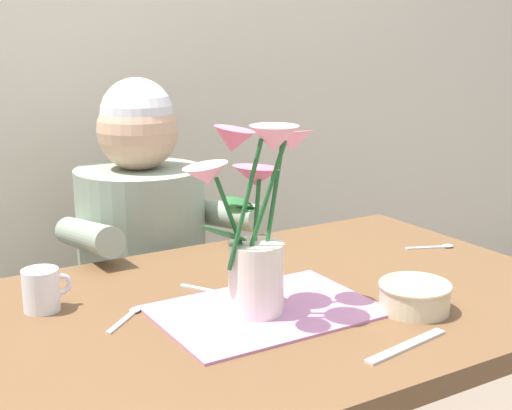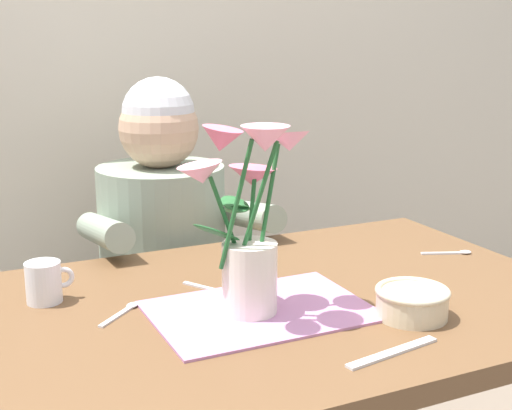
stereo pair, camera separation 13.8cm
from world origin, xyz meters
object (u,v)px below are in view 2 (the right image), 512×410
(coffee_cup, at_px, (44,282))
(flower_vase, at_px, (248,222))
(dinner_knife, at_px, (393,352))
(seated_person, at_px, (164,287))
(ceramic_bowl, at_px, (412,301))

(coffee_cup, bearing_deg, flower_vase, -34.06)
(dinner_knife, height_order, coffee_cup, coffee_cup)
(seated_person, xyz_separation_m, ceramic_bowl, (0.22, -0.80, 0.21))
(flower_vase, distance_m, coffee_cup, 0.42)
(seated_person, relative_size, coffee_cup, 12.20)
(flower_vase, relative_size, coffee_cup, 3.87)
(ceramic_bowl, height_order, dinner_knife, ceramic_bowl)
(dinner_knife, bearing_deg, flower_vase, 110.11)
(flower_vase, distance_m, ceramic_bowl, 0.33)
(dinner_knife, bearing_deg, coffee_cup, 125.47)
(dinner_knife, distance_m, coffee_cup, 0.67)
(seated_person, height_order, flower_vase, seated_person)
(ceramic_bowl, bearing_deg, flower_vase, 152.00)
(flower_vase, xyz_separation_m, dinner_knife, (0.14, -0.25, -0.17))
(seated_person, xyz_separation_m, dinner_knife, (0.09, -0.91, 0.18))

